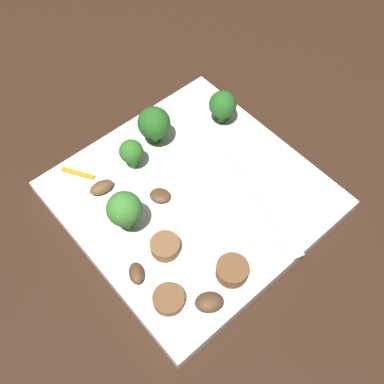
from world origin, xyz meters
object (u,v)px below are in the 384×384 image
sausage_slice_2 (165,246)px  pepper_strip_0 (78,173)px  sausage_slice_0 (232,270)px  mushroom_1 (102,187)px  fork (262,202)px  mushroom_0 (209,302)px  broccoli_floret_1 (223,105)px  broccoli_floret_3 (124,209)px  mushroom_2 (136,273)px  broccoli_floret_0 (131,152)px  plate (192,196)px  sausage_slice_1 (169,299)px  mushroom_3 (160,196)px  broccoli_floret_2 (154,123)px

sausage_slice_2 → pepper_strip_0: sausage_slice_2 is taller
sausage_slice_0 → mushroom_1: bearing=-166.5°
fork → mushroom_0: (0.05, -0.12, 0.00)m
fork → mushroom_1: 0.18m
broccoli_floret_1 → broccoli_floret_3: 0.19m
broccoli_floret_1 → mushroom_2: broccoli_floret_1 is taller
broccoli_floret_0 → broccoli_floret_1: size_ratio=0.87×
plate → broccoli_floret_3: (-0.01, -0.08, 0.04)m
broccoli_floret_0 → mushroom_2: bearing=-35.8°
sausage_slice_1 → mushroom_0: 0.04m
sausage_slice_2 → mushroom_0: sausage_slice_2 is taller
plate → mushroom_1: 0.10m
broccoli_floret_1 → mushroom_3: (0.04, -0.13, -0.02)m
sausage_slice_2 → mushroom_2: sausage_slice_2 is taller
broccoli_floret_2 → mushroom_3: (0.07, -0.05, -0.03)m
sausage_slice_0 → sausage_slice_1: size_ratio=1.05×
plate → mushroom_3: (-0.02, -0.03, 0.01)m
fork → broccoli_floret_1: 0.13m
sausage_slice_0 → mushroom_1: (-0.17, -0.04, -0.00)m
plate → fork: 0.08m
sausage_slice_2 → mushroom_2: (0.00, -0.04, -0.00)m
broccoli_floret_1 → sausage_slice_2: broccoli_floret_1 is taller
sausage_slice_1 → sausage_slice_2: sausage_slice_2 is taller
sausage_slice_2 → mushroom_2: size_ratio=1.28×
sausage_slice_0 → fork: bearing=114.8°
mushroom_2 → sausage_slice_1: bearing=10.0°
mushroom_0 → mushroom_2: size_ratio=1.15×
broccoli_floret_3 → mushroom_0: (0.12, 0.01, -0.03)m
mushroom_0 → pepper_strip_0: 0.22m
broccoli_floret_3 → pepper_strip_0: bearing=-178.3°
plate → mushroom_0: bearing=-33.9°
mushroom_0 → mushroom_1: bearing=-179.4°
broccoli_floret_0 → broccoli_floret_1: bearing=82.2°
mushroom_2 → mushroom_1: bearing=163.0°
sausage_slice_0 → broccoli_floret_3: bearing=-157.7°
mushroom_3 → mushroom_2: bearing=-53.4°
broccoli_floret_1 → sausage_slice_1: (0.14, -0.20, -0.02)m
sausage_slice_1 → mushroom_2: (-0.04, -0.01, -0.00)m
plate → broccoli_floret_2: broccoli_floret_2 is taller
sausage_slice_0 → sausage_slice_2: (-0.07, -0.03, -0.00)m
plate → broccoli_floret_3: size_ratio=4.81×
fork → mushroom_0: mushroom_0 is taller
sausage_slice_1 → mushroom_3: (-0.10, 0.07, -0.00)m
pepper_strip_0 → plate: bearing=38.3°
broccoli_floret_1 → broccoli_floret_3: size_ratio=0.82×
plate → pepper_strip_0: (-0.11, -0.08, 0.01)m
broccoli_floret_0 → mushroom_3: (0.06, -0.00, -0.02)m
broccoli_floret_0 → mushroom_3: bearing=-5.0°
sausage_slice_0 → sausage_slice_1: bearing=-106.6°
pepper_strip_0 → mushroom_3: bearing=30.5°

